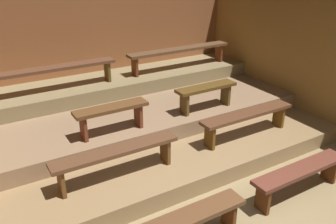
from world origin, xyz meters
The scene contains 14 objects.
ground centered at (0.00, 2.51, -0.04)m, with size 6.38×5.82×0.08m, color #8A754F.
wall_back centered at (0.00, 5.05, 1.17)m, with size 6.38×0.06×2.34m, color #985830.
wall_right centered at (2.82, 2.51, 1.17)m, with size 0.06×5.82×2.34m, color olive.
platform_lower centered at (0.00, 3.20, 0.13)m, with size 5.58×3.63×0.26m, color #92734C.
platform_middle centered at (0.00, 3.74, 0.39)m, with size 5.58×2.56×0.26m, color #917153.
platform_upper centered at (0.00, 4.46, 0.65)m, with size 5.58×1.11×0.26m, color olive.
bench_floor_left centered at (-0.93, 0.73, 0.34)m, with size 1.54×0.27×0.43m.
bench_floor_right centered at (0.93, 0.73, 0.34)m, with size 1.54×0.27×0.43m.
bench_lower_left centered at (-1.13, 2.01, 0.61)m, with size 1.72×0.27×0.43m.
bench_lower_right centered at (1.13, 2.01, 0.61)m, with size 1.72×0.27×0.43m.
bench_middle_left centered at (-0.87, 2.78, 0.85)m, with size 1.12×0.27×0.43m.
bench_middle_right centered at (0.87, 2.78, 0.85)m, with size 1.12×0.27×0.43m.
bench_upper_left centered at (-1.33, 4.35, 1.14)m, with size 2.33×0.27×0.43m.
bench_upper_right centered at (1.33, 4.35, 1.14)m, with size 2.33×0.27×0.43m.
Camera 1 is at (-2.59, -1.74, 2.98)m, focal length 37.69 mm.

